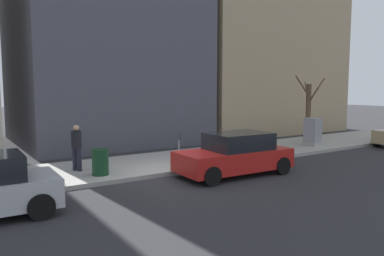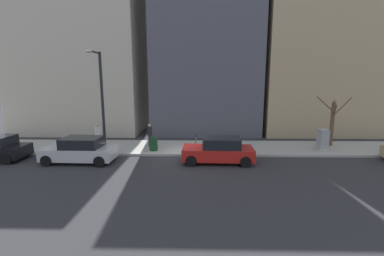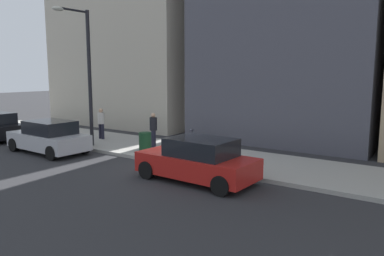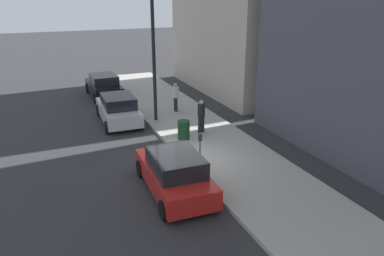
{
  "view_description": "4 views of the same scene",
  "coord_description": "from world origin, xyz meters",
  "views": [
    {
      "loc": [
        -11.31,
        6.76,
        3.08
      ],
      "look_at": [
        1.17,
        -1.55,
        1.52
      ],
      "focal_mm": 35.0,
      "sensor_mm": 36.0,
      "label": 1
    },
    {
      "loc": [
        -16.05,
        -0.62,
        4.8
      ],
      "look_at": [
        1.75,
        -0.21,
        1.57
      ],
      "focal_mm": 24.0,
      "sensor_mm": 36.0,
      "label": 2
    },
    {
      "loc": [
        -11.54,
        -8.94,
        3.73
      ],
      "look_at": [
        1.61,
        0.29,
        1.35
      ],
      "focal_mm": 35.0,
      "sensor_mm": 36.0,
      "label": 3
    },
    {
      "loc": [
        -5.16,
        -12.93,
        6.71
      ],
      "look_at": [
        0.85,
        1.28,
        1.08
      ],
      "focal_mm": 35.0,
      "sensor_mm": 36.0,
      "label": 4
    }
  ],
  "objects": [
    {
      "name": "sidewalk",
      "position": [
        2.0,
        0.0,
        0.07
      ],
      "size": [
        4.0,
        36.0,
        0.15
      ],
      "primitive_type": "cube",
      "color": "#9E9B93",
      "rests_on": "ground"
    },
    {
      "name": "ground_plane",
      "position": [
        0.0,
        0.0,
        0.0
      ],
      "size": [
        120.0,
        120.0,
        0.0
      ],
      "primitive_type": "plane",
      "color": "#2B2B2D"
    },
    {
      "name": "trash_bin",
      "position": [
        0.9,
        2.4,
        0.6
      ],
      "size": [
        0.56,
        0.56,
        0.9
      ],
      "primitive_type": "cylinder",
      "color": "#14381E",
      "rests_on": "sidewalk"
    },
    {
      "name": "office_block_center",
      "position": [
        10.33,
        -1.3,
        10.19
      ],
      "size": [
        9.66,
        9.66,
        20.39
      ],
      "primitive_type": "cube",
      "color": "#4C4C56",
      "rests_on": "ground"
    },
    {
      "name": "pedestrian_near_meter",
      "position": [
        2.01,
        2.86,
        1.09
      ],
      "size": [
        0.38,
        0.36,
        1.66
      ],
      "rotation": [
        0.0,
        0.0,
        0.44
      ],
      "color": "#1E1E2D",
      "rests_on": "sidewalk"
    },
    {
      "name": "office_tower_right",
      "position": [
        11.23,
        10.53,
        9.55
      ],
      "size": [
        11.46,
        11.46,
        19.09
      ],
      "primitive_type": "cube",
      "color": "#BCB29E",
      "rests_on": "ground"
    },
    {
      "name": "parked_car_red",
      "position": [
        -1.14,
        -1.88,
        0.74
      ],
      "size": [
        2.05,
        4.26,
        1.52
      ],
      "rotation": [
        0.0,
        0.0,
        -0.03
      ],
      "color": "red",
      "rests_on": "ground"
    },
    {
      "name": "utility_box",
      "position": [
        1.3,
        -9.18,
        0.85
      ],
      "size": [
        0.83,
        0.61,
        1.43
      ],
      "color": "#A8A399",
      "rests_on": "sidewalk"
    },
    {
      "name": "streetlamp",
      "position": [
        0.28,
        5.61,
        4.02
      ],
      "size": [
        1.97,
        0.32,
        6.5
      ],
      "color": "black",
      "rests_on": "sidewalk"
    },
    {
      "name": "pedestrian_midblock",
      "position": [
        2.1,
        6.68,
        1.09
      ],
      "size": [
        0.36,
        0.4,
        1.66
      ],
      "rotation": [
        0.0,
        0.0,
        1.46
      ],
      "color": "#1E1E2D",
      "rests_on": "sidewalk"
    },
    {
      "name": "office_tower_left",
      "position": [
        11.45,
        -12.46,
        10.03
      ],
      "size": [
        11.89,
        11.89,
        20.06
      ],
      "primitive_type": "cube",
      "color": "tan",
      "rests_on": "ground"
    },
    {
      "name": "parking_meter",
      "position": [
        0.45,
        -0.49,
        0.98
      ],
      "size": [
        0.14,
        0.1,
        1.35
      ],
      "color": "slate",
      "rests_on": "sidewalk"
    },
    {
      "name": "bare_tree",
      "position": [
        2.59,
        -10.4,
        1.92
      ],
      "size": [
        1.46,
        2.52,
        3.65
      ],
      "color": "brown",
      "rests_on": "sidewalk"
    },
    {
      "name": "parked_car_silver",
      "position": [
        -1.3,
        6.44,
        0.74
      ],
      "size": [
        2.02,
        4.25,
        1.52
      ],
      "rotation": [
        0.0,
        0.0,
        -0.03
      ],
      "color": "#B7B7BC",
      "rests_on": "ground"
    }
  ]
}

